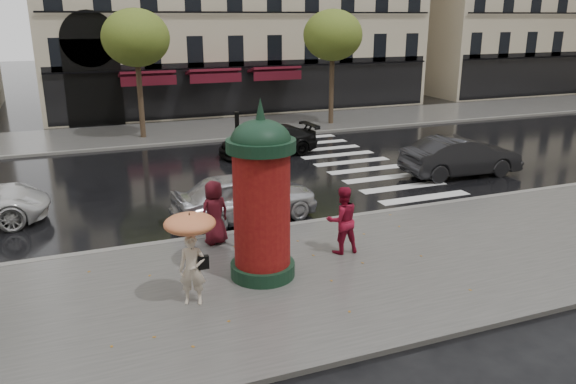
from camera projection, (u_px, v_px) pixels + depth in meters
name	position (u px, v px, depth m)	size (l,w,h in m)	color
ground	(320.00, 269.00, 14.49)	(160.00, 160.00, 0.00)	black
near_sidewalk	(328.00, 274.00, 14.03)	(90.00, 7.00, 0.12)	#474744
far_sidewalk	(178.00, 132.00, 31.33)	(90.00, 6.00, 0.12)	#474744
near_kerb	(279.00, 227.00, 17.14)	(90.00, 0.25, 0.14)	slate
far_kerb	(189.00, 142.00, 28.67)	(90.00, 0.25, 0.14)	slate
zebra_crossing	(352.00, 162.00, 25.12)	(3.60, 11.75, 0.01)	silver
tree_far_left	(136.00, 38.00, 28.21)	(3.40, 3.40, 6.64)	#38281C
tree_far_right	(333.00, 36.00, 32.08)	(3.40, 3.40, 6.64)	#38281C
woman_umbrella	(191.00, 244.00, 12.10)	(1.12, 1.12, 2.15)	beige
woman_red	(342.00, 220.00, 14.95)	(0.90, 0.70, 1.85)	maroon
man_burgundy	(214.00, 212.00, 15.57)	(0.89, 0.58, 1.81)	#4C0F18
morris_column	(262.00, 194.00, 13.24)	(1.63, 1.63, 4.38)	black
traffic_light	(239.00, 168.00, 14.75)	(0.24, 0.35, 3.77)	black
car_silver	(245.00, 196.00, 17.75)	(1.86, 4.63, 1.58)	silver
car_darkgrey	(461.00, 156.00, 22.74)	(1.70, 4.87, 1.60)	black
car_black	(268.00, 141.00, 26.17)	(1.91, 4.70, 1.37)	black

